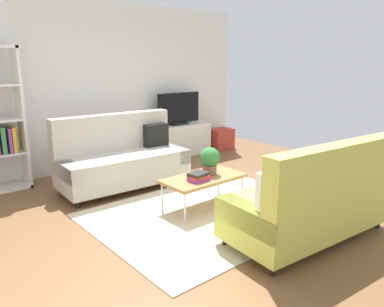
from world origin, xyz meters
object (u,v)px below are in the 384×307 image
at_px(bottle_0, 162,122).
at_px(bottle_1, 166,122).
at_px(storage_trunk, 220,139).
at_px(tv_console, 178,140).
at_px(couch_green, 312,200).
at_px(tv, 179,109).
at_px(potted_plant, 210,160).
at_px(coffee_table, 203,179).
at_px(vase_0, 153,122).
at_px(table_book_0, 198,179).
at_px(couch_beige, 122,159).

height_order(bottle_0, bottle_1, bottle_0).
bearing_deg(storage_trunk, tv_console, 174.81).
height_order(couch_green, storage_trunk, couch_green).
xyz_separation_m(tv, potted_plant, (-1.34, -2.36, -0.33)).
height_order(coffee_table, tv, tv).
distance_m(couch_green, potted_plant, 1.48).
height_order(coffee_table, bottle_1, bottle_1).
bearing_deg(vase_0, tv, -6.88).
bearing_deg(tv, bottle_1, -176.57).
relative_size(coffee_table, tv_console, 0.79).
xyz_separation_m(tv, vase_0, (-0.58, 0.07, -0.21)).
distance_m(tv, bottle_1, 0.40).
bearing_deg(table_book_0, bottle_0, 63.64).
distance_m(couch_beige, storage_trunk, 3.11).
height_order(table_book_0, bottle_1, bottle_1).
distance_m(couch_beige, bottle_0, 1.76).
bearing_deg(tv, potted_plant, -119.61).
bearing_deg(couch_green, bottle_0, 83.72).
bearing_deg(tv, vase_0, 173.12).
bearing_deg(tv_console, table_book_0, -123.31).
bearing_deg(tv, couch_green, -107.56).
bearing_deg(bottle_1, table_book_0, -118.02).
bearing_deg(tv, storage_trunk, -4.16).
relative_size(coffee_table, tv, 1.10).
xyz_separation_m(couch_green, tv, (1.21, 3.82, 0.51)).
bearing_deg(storage_trunk, bottle_1, 177.60).
relative_size(storage_trunk, potted_plant, 1.43).
height_order(tv_console, storage_trunk, tv_console).
bearing_deg(vase_0, bottle_0, -29.91).
bearing_deg(potted_plant, bottle_1, 66.70).
height_order(couch_beige, bottle_0, couch_beige).
distance_m(potted_plant, bottle_1, 2.55).
bearing_deg(potted_plant, table_book_0, -158.35).
bearing_deg(couch_beige, tv_console, -149.33).
bearing_deg(bottle_1, couch_green, -102.97).
xyz_separation_m(tv_console, table_book_0, (-1.64, -2.50, 0.12)).
distance_m(coffee_table, storage_trunk, 3.48).
bearing_deg(bottle_1, coffee_table, -115.81).
bearing_deg(storage_trunk, couch_beige, -163.13).
relative_size(couch_green, bottle_0, 9.56).
bearing_deg(potted_plant, coffee_table, -164.43).
bearing_deg(coffee_table, table_book_0, -153.25).
relative_size(couch_green, storage_trunk, 3.79).
distance_m(tv, storage_trunk, 1.32).
height_order(coffee_table, storage_trunk, storage_trunk).
relative_size(storage_trunk, vase_0, 2.62).
bearing_deg(couch_green, potted_plant, 100.59).
height_order(couch_green, vase_0, couch_green).
bearing_deg(vase_0, couch_beige, -140.81).
height_order(couch_beige, potted_plant, couch_beige).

